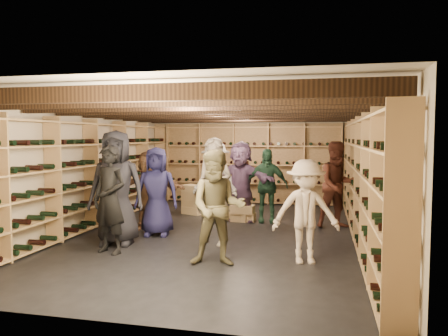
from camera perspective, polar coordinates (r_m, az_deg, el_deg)
ground at (r=8.21m, az=-0.80°, el=-8.58°), size 8.00×8.00×0.00m
walls at (r=8.03m, az=-0.81°, el=-0.20°), size 5.52×8.02×2.40m
ceiling at (r=8.03m, az=-0.82°, el=8.38°), size 5.50×8.00×0.01m
ceiling_joists at (r=8.02m, az=-0.82°, el=7.38°), size 5.40×7.12×0.18m
wine_rack_left at (r=9.00m, az=-16.93°, el=-0.71°), size 0.32×7.50×2.15m
wine_rack_right at (r=7.84m, az=17.76°, el=-1.41°), size 0.32×7.50×2.15m
wine_rack_back at (r=11.79m, az=3.58°, el=0.57°), size 4.70×0.30×2.15m
crate_stack_left at (r=10.24m, az=-3.96°, el=-4.11°), size 0.59×0.50×0.68m
crate_stack_right at (r=9.38m, az=2.43°, el=-5.92°), size 0.50×0.34×0.34m
crate_loose at (r=9.46m, az=2.05°, el=-6.35°), size 0.58×0.49×0.17m
person_0 at (r=7.50m, az=-13.86°, el=-2.51°), size 1.02×0.75×1.91m
person_1 at (r=6.98m, az=-14.71°, el=-3.99°), size 0.70×0.57×1.67m
person_2 at (r=6.11m, az=-0.82°, el=-5.21°), size 0.88×0.74×1.63m
person_3 at (r=6.34m, az=10.63°, el=-5.61°), size 1.05×0.75×1.48m
person_5 at (r=8.58m, az=-9.81°, el=-2.87°), size 1.50×0.80×1.54m
person_6 at (r=8.05m, az=-8.81°, el=-3.04°), size 0.86×0.64×1.62m
person_7 at (r=7.29m, az=-1.35°, el=-3.06°), size 0.74×0.59×1.79m
person_8 at (r=8.88m, az=14.65°, el=-2.14°), size 1.01×0.91×1.71m
person_9 at (r=9.41m, az=-1.13°, el=-1.74°), size 1.22×0.91×1.69m
person_10 at (r=9.21m, az=5.53°, el=-2.30°), size 0.95×0.49×1.55m
person_11 at (r=9.29m, az=2.17°, el=-1.74°), size 1.64×0.70×1.71m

